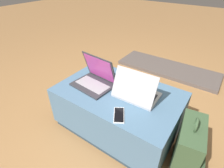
{
  "coord_description": "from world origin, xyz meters",
  "views": [
    {
      "loc": [
        0.62,
        -0.98,
        1.25
      ],
      "look_at": [
        -0.04,
        -0.04,
        0.48
      ],
      "focal_mm": 28.0,
      "sensor_mm": 36.0,
      "label": 1
    }
  ],
  "objects_px": {
    "laptop_near": "(95,79)",
    "backpack": "(188,150)",
    "laptop_far": "(136,92)",
    "cell_phone": "(119,115)"
  },
  "relations": [
    {
      "from": "laptop_near",
      "to": "backpack",
      "type": "distance_m",
      "value": 0.88
    },
    {
      "from": "laptop_near",
      "to": "backpack",
      "type": "height_order",
      "value": "laptop_near"
    },
    {
      "from": "laptop_near",
      "to": "cell_phone",
      "type": "xyz_separation_m",
      "value": [
        0.38,
        -0.21,
        -0.05
      ]
    },
    {
      "from": "laptop_far",
      "to": "backpack",
      "type": "bearing_deg",
      "value": 169.19
    },
    {
      "from": "backpack",
      "to": "cell_phone",
      "type": "bearing_deg",
      "value": 101.78
    },
    {
      "from": "laptop_near",
      "to": "laptop_far",
      "type": "xyz_separation_m",
      "value": [
        0.37,
        0.04,
        -0.0
      ]
    },
    {
      "from": "laptop_near",
      "to": "backpack",
      "type": "xyz_separation_m",
      "value": [
        0.85,
        -0.04,
        -0.25
      ]
    },
    {
      "from": "cell_phone",
      "to": "backpack",
      "type": "xyz_separation_m",
      "value": [
        0.47,
        0.17,
        -0.21
      ]
    },
    {
      "from": "laptop_near",
      "to": "laptop_far",
      "type": "bearing_deg",
      "value": 11.41
    },
    {
      "from": "laptop_far",
      "to": "cell_phone",
      "type": "xyz_separation_m",
      "value": [
        0.01,
        -0.25,
        -0.04
      ]
    }
  ]
}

